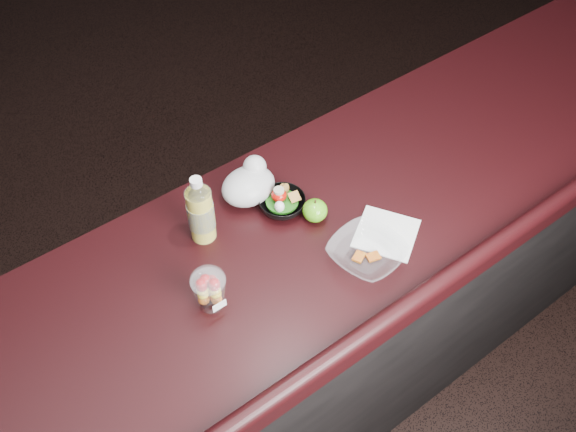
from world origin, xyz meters
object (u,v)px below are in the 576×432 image
(lemonade_bottle, at_px, (201,213))
(takeout_bowl, at_px, (367,253))
(fruit_cup, at_px, (209,289))
(snack_bowl, at_px, (282,203))
(green_apple, at_px, (315,210))

(lemonade_bottle, bearing_deg, takeout_bowl, -46.92)
(fruit_cup, xyz_separation_m, snack_bowl, (0.33, 0.15, -0.04))
(green_apple, xyz_separation_m, snack_bowl, (-0.05, 0.08, -0.01))
(green_apple, bearing_deg, lemonade_bottle, 154.76)
(green_apple, bearing_deg, fruit_cup, -169.85)
(fruit_cup, bearing_deg, takeout_bowl, -16.89)
(snack_bowl, bearing_deg, takeout_bowl, -74.73)
(fruit_cup, height_order, green_apple, fruit_cup)
(lemonade_bottle, bearing_deg, green_apple, -25.24)
(lemonade_bottle, height_order, fruit_cup, lemonade_bottle)
(lemonade_bottle, distance_m, takeout_bowl, 0.45)
(green_apple, distance_m, takeout_bowl, 0.19)
(green_apple, height_order, snack_bowl, same)
(lemonade_bottle, xyz_separation_m, green_apple, (0.28, -0.13, -0.06))
(green_apple, bearing_deg, snack_bowl, 122.38)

